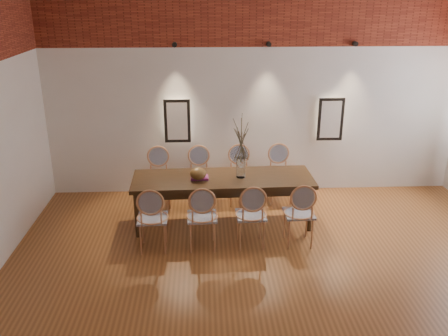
{
  "coord_description": "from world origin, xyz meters",
  "views": [
    {
      "loc": [
        -0.86,
        -4.31,
        3.37
      ],
      "look_at": [
        -0.59,
        1.82,
        1.05
      ],
      "focal_mm": 38.0,
      "sensor_mm": 36.0,
      "label": 1
    }
  ],
  "objects_px": {
    "chair_near_b": "(202,216)",
    "book": "(199,177)",
    "chair_far_d": "(280,175)",
    "chair_far_a": "(158,179)",
    "chair_far_b": "(199,178)",
    "bowl": "(198,174)",
    "chair_far_c": "(240,177)",
    "dining_table": "(223,200)",
    "vase": "(241,167)",
    "chair_near_d": "(299,213)",
    "chair_near_c": "(251,215)",
    "chair_near_a": "(153,218)"
  },
  "relations": [
    {
      "from": "chair_near_b",
      "to": "book",
      "type": "bearing_deg",
      "value": 91.0
    },
    {
      "from": "chair_far_d",
      "to": "chair_far_a",
      "type": "bearing_deg",
      "value": -0.0
    },
    {
      "from": "chair_far_b",
      "to": "bowl",
      "type": "distance_m",
      "value": 0.85
    },
    {
      "from": "chair_far_b",
      "to": "chair_far_d",
      "type": "bearing_deg",
      "value": 180.0
    },
    {
      "from": "chair_far_c",
      "to": "dining_table",
      "type": "bearing_deg",
      "value": 64.76
    },
    {
      "from": "dining_table",
      "to": "vase",
      "type": "relative_size",
      "value": 8.94
    },
    {
      "from": "chair_near_b",
      "to": "book",
      "type": "distance_m",
      "value": 0.75
    },
    {
      "from": "vase",
      "to": "bowl",
      "type": "bearing_deg",
      "value": -173.83
    },
    {
      "from": "chair_far_b",
      "to": "bowl",
      "type": "relative_size",
      "value": 3.92
    },
    {
      "from": "dining_table",
      "to": "chair_far_b",
      "type": "distance_m",
      "value": 0.79
    },
    {
      "from": "dining_table",
      "to": "chair_far_a",
      "type": "bearing_deg",
      "value": 144.74
    },
    {
      "from": "dining_table",
      "to": "chair_far_b",
      "type": "height_order",
      "value": "chair_far_b"
    },
    {
      "from": "vase",
      "to": "chair_far_d",
      "type": "bearing_deg",
      "value": 45.67
    },
    {
      "from": "chair_far_a",
      "to": "book",
      "type": "height_order",
      "value": "chair_far_a"
    },
    {
      "from": "chair_far_d",
      "to": "chair_near_d",
      "type": "bearing_deg",
      "value": 90.0
    },
    {
      "from": "chair_far_b",
      "to": "bowl",
      "type": "xyz_separation_m",
      "value": [
        -0.01,
        -0.76,
        0.37
      ]
    },
    {
      "from": "dining_table",
      "to": "chair_near_d",
      "type": "distance_m",
      "value": 1.23
    },
    {
      "from": "chair_far_c",
      "to": "chair_near_b",
      "type": "bearing_deg",
      "value": 64.76
    },
    {
      "from": "chair_near_d",
      "to": "book",
      "type": "relative_size",
      "value": 3.62
    },
    {
      "from": "chair_near_d",
      "to": "bowl",
      "type": "distance_m",
      "value": 1.57
    },
    {
      "from": "chair_far_c",
      "to": "chair_far_d",
      "type": "relative_size",
      "value": 1.0
    },
    {
      "from": "dining_table",
      "to": "chair_far_b",
      "type": "xyz_separation_m",
      "value": [
        -0.36,
        0.7,
        0.09
      ]
    },
    {
      "from": "bowl",
      "to": "dining_table",
      "type": "bearing_deg",
      "value": 9.43
    },
    {
      "from": "dining_table",
      "to": "chair_near_d",
      "type": "relative_size",
      "value": 2.85
    },
    {
      "from": "chair_near_c",
      "to": "chair_far_a",
      "type": "height_order",
      "value": "same"
    },
    {
      "from": "chair_far_c",
      "to": "vase",
      "type": "bearing_deg",
      "value": 84.69
    },
    {
      "from": "chair_near_c",
      "to": "book",
      "type": "bearing_deg",
      "value": 134.55
    },
    {
      "from": "chair_near_a",
      "to": "chair_far_c",
      "type": "bearing_deg",
      "value": 46.69
    },
    {
      "from": "chair_near_b",
      "to": "chair_far_c",
      "type": "distance_m",
      "value": 1.57
    },
    {
      "from": "chair_near_c",
      "to": "chair_near_d",
      "type": "distance_m",
      "value": 0.67
    },
    {
      "from": "chair_near_b",
      "to": "chair_far_b",
      "type": "height_order",
      "value": "same"
    },
    {
      "from": "chair_near_d",
      "to": "chair_near_b",
      "type": "bearing_deg",
      "value": -180.0
    },
    {
      "from": "chair_near_c",
      "to": "chair_far_c",
      "type": "relative_size",
      "value": 1.0
    },
    {
      "from": "chair_near_a",
      "to": "chair_near_c",
      "type": "xyz_separation_m",
      "value": [
        1.34,
        0.04,
        0.0
      ]
    },
    {
      "from": "dining_table",
      "to": "chair_far_c",
      "type": "distance_m",
      "value": 0.79
    },
    {
      "from": "chair_near_b",
      "to": "chair_near_a",
      "type": "bearing_deg",
      "value": 180.0
    },
    {
      "from": "chair_far_c",
      "to": "chair_far_b",
      "type": "bearing_deg",
      "value": 0.0
    },
    {
      "from": "chair_near_d",
      "to": "chair_far_b",
      "type": "bearing_deg",
      "value": 133.31
    },
    {
      "from": "chair_near_d",
      "to": "chair_far_d",
      "type": "bearing_deg",
      "value": 90.0
    },
    {
      "from": "chair_near_b",
      "to": "chair_far_b",
      "type": "xyz_separation_m",
      "value": [
        -0.04,
        1.42,
        0.0
      ]
    },
    {
      "from": "chair_near_a",
      "to": "chair_far_b",
      "type": "bearing_deg",
      "value": 64.76
    },
    {
      "from": "chair_far_c",
      "to": "bowl",
      "type": "bearing_deg",
      "value": 47.31
    },
    {
      "from": "chair_near_a",
      "to": "dining_table",
      "type": "bearing_deg",
      "value": 35.26
    },
    {
      "from": "chair_near_b",
      "to": "bowl",
      "type": "xyz_separation_m",
      "value": [
        -0.05,
        0.66,
        0.37
      ]
    },
    {
      "from": "chair_near_c",
      "to": "chair_far_c",
      "type": "distance_m",
      "value": 1.42
    },
    {
      "from": "chair_far_b",
      "to": "chair_far_c",
      "type": "relative_size",
      "value": 1.0
    },
    {
      "from": "chair_near_b",
      "to": "chair_far_d",
      "type": "xyz_separation_m",
      "value": [
        1.3,
        1.46,
        0.0
      ]
    },
    {
      "from": "chair_near_a",
      "to": "chair_far_a",
      "type": "relative_size",
      "value": 1.0
    },
    {
      "from": "chair_near_b",
      "to": "vase",
      "type": "relative_size",
      "value": 3.13
    },
    {
      "from": "dining_table",
      "to": "chair_far_c",
      "type": "height_order",
      "value": "chair_far_c"
    }
  ]
}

